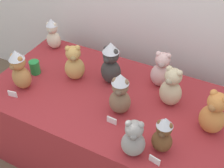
# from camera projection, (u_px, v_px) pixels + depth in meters

# --- Properties ---
(display_table) EXTENTS (1.84, 0.96, 0.72)m
(display_table) POSITION_uv_depth(u_px,v_px,m) (112.00, 129.00, 2.24)
(display_table) COLOR maroon
(display_table) RESTS_ON ground_plane
(teddy_bear_caramel) EXTENTS (0.16, 0.14, 0.33)m
(teddy_bear_caramel) POSITION_uv_depth(u_px,v_px,m) (20.00, 70.00, 1.98)
(teddy_bear_caramel) COLOR #B27A42
(teddy_bear_caramel) RESTS_ON display_table
(teddy_bear_cream) EXTENTS (0.15, 0.13, 0.29)m
(teddy_bear_cream) POSITION_uv_depth(u_px,v_px,m) (53.00, 34.00, 2.41)
(teddy_bear_cream) COLOR beige
(teddy_bear_cream) RESTS_ON display_table
(teddy_bear_chestnut) EXTENTS (0.13, 0.11, 0.27)m
(teddy_bear_chestnut) POSITION_uv_depth(u_px,v_px,m) (163.00, 135.00, 1.57)
(teddy_bear_chestnut) COLOR brown
(teddy_bear_chestnut) RESTS_ON display_table
(teddy_bear_mocha) EXTENTS (0.17, 0.15, 0.33)m
(teddy_bear_mocha) POSITION_uv_depth(u_px,v_px,m) (120.00, 94.00, 1.79)
(teddy_bear_mocha) COLOR #7F6047
(teddy_bear_mocha) RESTS_ON display_table
(teddy_bear_honey) EXTENTS (0.20, 0.19, 0.30)m
(teddy_bear_honey) POSITION_uv_depth(u_px,v_px,m) (74.00, 64.00, 2.08)
(teddy_bear_honey) COLOR tan
(teddy_bear_honey) RESTS_ON display_table
(teddy_bear_ash) EXTENTS (0.17, 0.16, 0.27)m
(teddy_bear_ash) POSITION_uv_depth(u_px,v_px,m) (133.00, 139.00, 1.55)
(teddy_bear_ash) COLOR gray
(teddy_bear_ash) RESTS_ON display_table
(teddy_bear_charcoal) EXTENTS (0.18, 0.15, 0.35)m
(teddy_bear_charcoal) POSITION_uv_depth(u_px,v_px,m) (111.00, 64.00, 2.02)
(teddy_bear_charcoal) COLOR #383533
(teddy_bear_charcoal) RESTS_ON display_table
(teddy_bear_sand) EXTENTS (0.18, 0.17, 0.31)m
(teddy_bear_sand) POSITION_uv_depth(u_px,v_px,m) (171.00, 88.00, 1.86)
(teddy_bear_sand) COLOR #CCB78E
(teddy_bear_sand) RESTS_ON display_table
(teddy_bear_blush) EXTENTS (0.17, 0.15, 0.29)m
(teddy_bear_blush) POSITION_uv_depth(u_px,v_px,m) (161.00, 70.00, 2.02)
(teddy_bear_blush) COLOR beige
(teddy_bear_blush) RESTS_ON display_table
(teddy_bear_ginger) EXTENTS (0.20, 0.19, 0.32)m
(teddy_bear_ginger) POSITION_uv_depth(u_px,v_px,m) (213.00, 114.00, 1.67)
(teddy_bear_ginger) COLOR #D17F3D
(teddy_bear_ginger) RESTS_ON display_table
(party_cup_green) EXTENTS (0.08, 0.08, 0.11)m
(party_cup_green) POSITION_uv_depth(u_px,v_px,m) (35.00, 67.00, 2.18)
(party_cup_green) COLOR #238C3D
(party_cup_green) RESTS_ON display_table
(name_card_front_left) EXTENTS (0.07, 0.01, 0.05)m
(name_card_front_left) POSITION_uv_depth(u_px,v_px,m) (112.00, 120.00, 1.79)
(name_card_front_left) COLOR white
(name_card_front_left) RESTS_ON display_table
(name_card_front_middle) EXTENTS (0.07, 0.02, 0.05)m
(name_card_front_middle) POSITION_uv_depth(u_px,v_px,m) (155.00, 160.00, 1.57)
(name_card_front_middle) COLOR white
(name_card_front_middle) RESTS_ON display_table
(name_card_front_right) EXTENTS (0.07, 0.02, 0.05)m
(name_card_front_right) POSITION_uv_depth(u_px,v_px,m) (12.00, 94.00, 1.99)
(name_card_front_right) COLOR white
(name_card_front_right) RESTS_ON display_table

